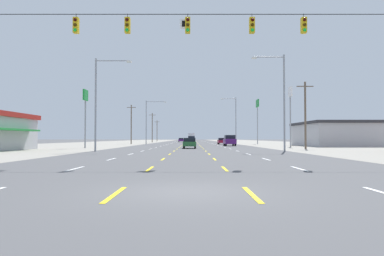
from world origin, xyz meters
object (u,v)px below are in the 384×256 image
object	(u,v)px
streetlight_right_row_0	(282,96)
streetlight_right_row_1	(235,118)
sedan_center_turn_mid	(191,141)
suv_center_turn_far	(192,140)
pole_sign_right_row_1	(290,103)
streetlight_left_row_0	(99,98)
sedan_inner_left_farther	(181,140)
sedan_center_turn_nearest	(190,143)
pole_sign_right_row_2	(258,109)
streetlight_left_row_1	(149,119)
sedan_far_right_midfar	(222,141)
suv_far_right_near	(230,140)
pole_sign_left_row_1	(86,104)
box_truck_center_turn_farthest	(192,137)

from	to	relation	value
streetlight_right_row_0	streetlight_right_row_1	distance (m)	41.96
sedan_center_turn_mid	suv_center_turn_far	size ratio (longest dim) A/B	0.92
pole_sign_right_row_1	streetlight_left_row_0	distance (m)	32.87
sedan_center_turn_mid	streetlight_right_row_1	distance (m)	12.40
sedan_inner_left_farther	streetlight_left_row_0	bearing A→B (deg)	-94.09
sedan_center_turn_nearest	sedan_center_turn_mid	distance (m)	25.40
streetlight_left_row_0	pole_sign_right_row_2	bearing A→B (deg)	60.98
sedan_center_turn_nearest	sedan_inner_left_farther	distance (m)	75.08
sedan_center_turn_nearest	pole_sign_right_row_1	xyz separation A→B (m)	(16.45, 8.50, 6.48)
suv_center_turn_far	streetlight_left_row_1	xyz separation A→B (m)	(-9.74, -17.75, 4.77)
sedan_far_right_midfar	streetlight_right_row_1	size ratio (longest dim) A/B	0.42
suv_far_right_near	pole_sign_left_row_1	bearing A→B (deg)	-146.87
pole_sign_left_row_1	streetlight_right_row_1	bearing A→B (deg)	49.56
sedan_far_right_midfar	suv_center_turn_far	distance (m)	17.06
streetlight_right_row_1	streetlight_right_row_0	bearing A→B (deg)	-90.02
sedan_inner_left_farther	streetlight_left_row_1	world-z (taller)	streetlight_left_row_1
streetlight_left_row_0	sedan_inner_left_farther	bearing A→B (deg)	85.91
sedan_inner_left_farther	sedan_center_turn_mid	bearing A→B (deg)	-85.99
streetlight_left_row_0	streetlight_right_row_0	xyz separation A→B (m)	(19.61, 0.00, 0.17)
streetlight_left_row_0	suv_far_right_near	bearing A→B (deg)	58.11
sedan_center_turn_mid	streetlight_right_row_0	distance (m)	38.49
suv_far_right_near	streetlight_left_row_1	bearing A→B (deg)	138.72
suv_center_turn_far	streetlight_right_row_0	size ratio (longest dim) A/B	0.47
sedan_center_turn_nearest	sedan_far_right_midfar	xyz separation A→B (m)	(7.24, 32.76, 0.00)
sedan_inner_left_farther	pole_sign_right_row_2	world-z (taller)	pole_sign_right_row_2
suv_far_right_near	streetlight_right_row_1	bearing A→B (deg)	79.60
sedan_center_turn_mid	streetlight_right_row_1	size ratio (longest dim) A/B	0.42
pole_sign_left_row_1	streetlight_right_row_1	xyz separation A→B (m)	(24.94, 29.26, -0.23)
streetlight_right_row_1	sedan_inner_left_farther	bearing A→B (deg)	106.84
box_truck_center_turn_farthest	pole_sign_right_row_1	bearing A→B (deg)	-77.53
streetlight_left_row_1	sedan_center_turn_mid	bearing A→B (deg)	-28.32
suv_far_right_near	streetlight_right_row_0	distance (m)	27.77
sedan_center_turn_nearest	pole_sign_left_row_1	size ratio (longest dim) A/B	0.54
suv_center_turn_far	pole_sign_right_row_1	xyz separation A→B (m)	(16.26, -39.79, 6.21)
sedan_far_right_midfar	box_truck_center_turn_farthest	bearing A→B (deg)	98.16
pole_sign_right_row_1	sedan_far_right_midfar	bearing A→B (deg)	110.80
sedan_far_right_midfar	pole_sign_right_row_1	xyz separation A→B (m)	(9.22, -24.26, 6.48)
pole_sign_right_row_2	sedan_center_turn_mid	bearing A→B (deg)	-149.75
sedan_center_turn_mid	suv_center_turn_far	distance (m)	22.89
streetlight_right_row_0	sedan_far_right_midfar	bearing A→B (deg)	93.52
suv_far_right_near	streetlight_right_row_1	size ratio (longest dim) A/B	0.46
sedan_far_right_midfar	streetlight_left_row_0	xyz separation A→B (m)	(-16.90, -44.17, 5.02)
sedan_far_right_midfar	pole_sign_left_row_1	xyz separation A→B (m)	(-22.20, -31.48, 5.50)
pole_sign_left_row_1	streetlight_left_row_0	world-z (taller)	streetlight_left_row_0
suv_center_turn_far	pole_sign_right_row_2	distance (m)	22.02
pole_sign_left_row_1	pole_sign_right_row_1	bearing A→B (deg)	12.94
sedan_far_right_midfar	box_truck_center_turn_farthest	xyz separation A→B (m)	(-7.11, 49.60, 1.08)
sedan_center_turn_nearest	suv_far_right_near	world-z (taller)	suv_far_right_near
suv_far_right_near	box_truck_center_turn_farthest	distance (m)	66.95
streetlight_left_row_0	streetlight_left_row_1	bearing A→B (deg)	89.84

